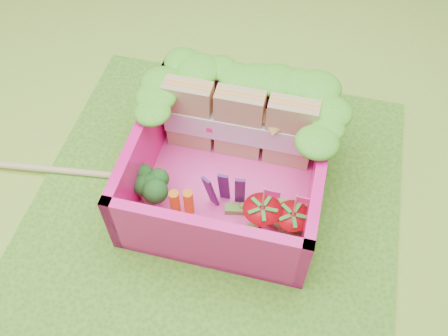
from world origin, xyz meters
The scene contains 13 objects.
ground centered at (0.00, 0.00, 0.00)m, with size 14.00×14.00×0.00m, color #8BC236.
placemat centered at (0.00, 0.00, 0.01)m, with size 2.60×2.60×0.03m, color #438F20.
bento_floor centered at (0.06, 0.12, 0.06)m, with size 1.30×1.30×0.05m, color #FF41A9.
bento_box centered at (0.06, 0.12, 0.31)m, with size 1.30×1.30×0.55m.
lettuce_ruffle centered at (0.06, 0.58, 0.64)m, with size 1.43×0.76×0.11m.
sandwich_stack centered at (0.07, 0.46, 0.38)m, with size 1.10×0.18×0.61m.
broccoli centered at (-0.45, -0.14, 0.26)m, with size 0.34×0.34×0.25m.
carrot_sticks centered at (-0.20, -0.18, 0.20)m, with size 0.16×0.10×0.24m.
purple_wedges centered at (0.08, -0.05, 0.27)m, with size 0.26×0.10×0.38m.
strawberry_left centered at (0.36, -0.18, 0.21)m, with size 0.26×0.26×0.50m.
strawberry_right centered at (0.56, -0.17, 0.21)m, with size 0.24×0.24×0.48m.
snap_peas centered at (0.41, -0.12, 0.11)m, with size 0.64×0.52×0.05m.
chopsticks centered at (-1.04, -0.01, 0.05)m, with size 2.16×0.32×0.04m.
Camera 1 is at (0.52, -1.87, 3.11)m, focal length 40.00 mm.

